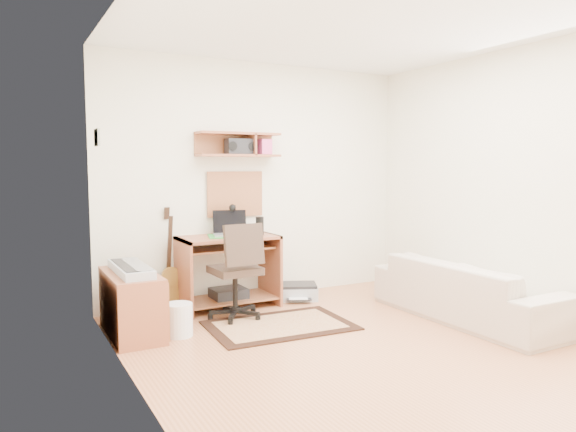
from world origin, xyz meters
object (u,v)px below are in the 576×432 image
printer (298,291)px  task_chair (235,270)px  desk (228,272)px  sofa (469,280)px  cabinet (132,304)px

printer → task_chair: bearing=-132.7°
desk → task_chair: task_chair is taller
desk → task_chair: size_ratio=1.05×
sofa → printer: bearing=36.2°
desk → task_chair: 0.44m
cabinet → printer: cabinet is taller
task_chair → sofa: task_chair is taller
task_chair → cabinet: 1.01m
task_chair → sofa: bearing=-31.0°
task_chair → printer: 1.05m
desk → sofa: (1.87, -1.50, 0.01)m
printer → desk: bearing=-158.3°
cabinet → printer: size_ratio=2.10×
desk → sofa: size_ratio=0.51×
task_chair → cabinet: bearing=179.3°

